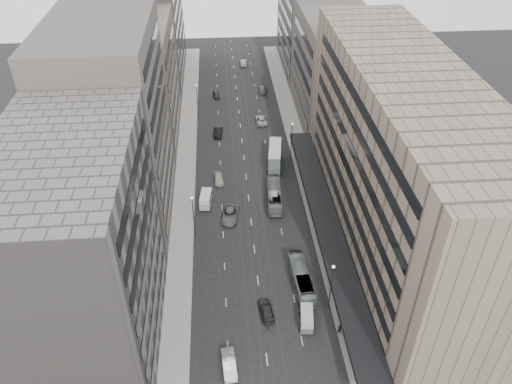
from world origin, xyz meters
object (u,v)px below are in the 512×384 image
object	(u,v)px
bus_far	(274,195)
sedan_1	(229,364)
pedestrian	(339,329)
bus_near	(301,278)
vw_microbus	(307,318)
double_decker	(275,157)
panel_van	(206,199)
sedan_2	(230,214)

from	to	relation	value
bus_far	sedan_1	world-z (taller)	bus_far
sedan_1	pedestrian	size ratio (longest dim) A/B	2.85
bus_near	vw_microbus	bearing A→B (deg)	84.16
sedan_1	pedestrian	xyz separation A→B (m)	(15.13, 4.16, 0.20)
bus_far	pedestrian	bearing A→B (deg)	104.25
pedestrian	bus_far	bearing A→B (deg)	-89.35
sedan_1	double_decker	bearing A→B (deg)	71.96
bus_far	sedan_1	size ratio (longest dim) A/B	2.18
double_decker	bus_far	bearing A→B (deg)	-88.75
vw_microbus	bus_far	bearing A→B (deg)	100.42
panel_van	pedestrian	bearing A→B (deg)	-51.87
sedan_2	pedestrian	world-z (taller)	pedestrian
vw_microbus	pedestrian	xyz separation A→B (m)	(4.19, -1.99, -0.23)
vw_microbus	sedan_1	distance (m)	12.56
bus_near	bus_far	distance (m)	21.14
bus_near	vw_microbus	xyz separation A→B (m)	(-0.36, -7.27, -0.22)
bus_near	sedan_2	size ratio (longest dim) A/B	1.79
bus_near	double_decker	size ratio (longest dim) A/B	1.20
sedan_1	pedestrian	distance (m)	15.69
double_decker	sedan_2	world-z (taller)	double_decker
double_decker	panel_van	world-z (taller)	double_decker
double_decker	sedan_1	world-z (taller)	double_decker
sedan_2	bus_near	bearing A→B (deg)	-52.27
double_decker	vw_microbus	world-z (taller)	double_decker
vw_microbus	double_decker	bearing A→B (deg)	97.68
pedestrian	sedan_1	bearing A→B (deg)	5.64
bus_near	panel_van	size ratio (longest dim) A/B	2.39
bus_near	double_decker	bearing A→B (deg)	-92.34
bus_near	sedan_1	world-z (taller)	bus_near
bus_far	vw_microbus	distance (m)	28.36
bus_far	sedan_2	world-z (taller)	bus_far
bus_near	sedan_1	distance (m)	17.56
double_decker	sedan_1	size ratio (longest dim) A/B	1.81
bus_far	pedestrian	xyz separation A→B (m)	(5.57, -30.32, -0.46)
bus_near	sedan_1	xyz separation A→B (m)	(-11.30, -13.42, -0.65)
bus_near	pedestrian	xyz separation A→B (m)	(3.83, -9.26, -0.45)
vw_microbus	panel_van	world-z (taller)	panel_van
panel_van	pedestrian	size ratio (longest dim) A/B	2.58
panel_van	sedan_2	distance (m)	5.85
vw_microbus	sedan_2	xyz separation A→B (m)	(-9.68, 24.11, -0.42)
double_decker	pedestrian	distance (m)	42.03
vw_microbus	sedan_1	world-z (taller)	vw_microbus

